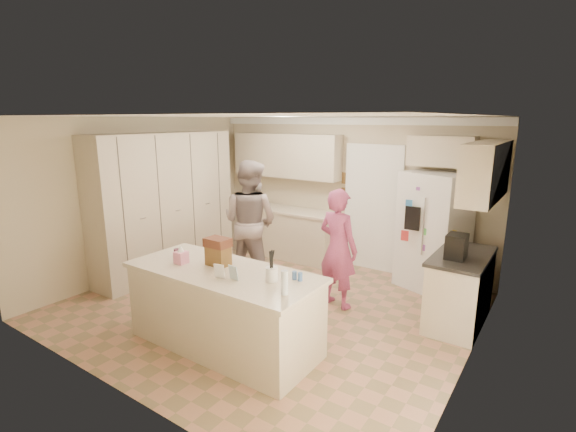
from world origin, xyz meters
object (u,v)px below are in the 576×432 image
Objects in this scene: refrigerator at (433,232)px; coffee_maker at (456,246)px; dollhouse_body at (218,256)px; teen_girl at (338,248)px; utensil_crock at (272,274)px; tissue_box at (181,257)px; teen_boy at (250,222)px; island_base at (224,310)px.

refrigerator reaches higher than coffee_maker.
teen_girl reaches higher than dollhouse_body.
utensil_crock is 0.80m from dollhouse_body.
utensil_crock is 1.21m from tissue_box.
teen_boy is (-3.08, -0.16, -0.09)m from coffee_maker.
teen_boy reaches higher than dollhouse_body.
teen_girl is (0.57, 1.69, 0.39)m from island_base.
dollhouse_body is 1.76m from teen_girl.
refrigerator is 1.65m from teen_girl.
teen_boy is 1.60m from teen_girl.
coffee_maker is 2.32m from utensil_crock.
teen_boy is 1.17× the size of teen_girl.
teen_boy reaches higher than utensil_crock.
island_base is 1.83m from teen_girl.
refrigerator is 3.38m from dollhouse_body.
coffee_maker is at bearing 52.88° from utensil_crock.
utensil_crock is 0.09× the size of teen_girl.
refrigerator reaches higher than island_base.
teen_boy is at bearing -177.03° from coffee_maker.
refrigerator reaches higher than utensil_crock.
coffee_maker is 2.00× the size of utensil_crock.
teen_girl is (1.59, -0.05, -0.14)m from teen_boy.
coffee_maker is at bearing -162.25° from teen_girl.
tissue_box is at bearing -103.61° from refrigerator.
teen_boy is (-0.88, 1.64, -0.06)m from dollhouse_body.
coffee_maker is 1.15× the size of dollhouse_body.
teen_girl reaches higher than island_base.
island_base is 0.79m from tissue_box.
dollhouse_body is at bearing 111.81° from teen_boy.
refrigerator is at bearing 61.43° from dollhouse_body.
teen_boy is at bearing 8.08° from teen_girl.
coffee_maker is at bearing 37.57° from tissue_box.
coffee_maker is 1.52m from teen_girl.
refrigerator is 0.82× the size of island_base.
refrigerator is 1.08× the size of teen_girl.
island_base is 1.13× the size of teen_boy.
tissue_box is 0.54× the size of dollhouse_body.
utensil_crock is at bearing 7.13° from tissue_box.
teen_girl reaches higher than tissue_box.
utensil_crock is (-0.82, -3.02, 0.10)m from refrigerator.
dollhouse_body is at bearing 176.42° from utensil_crock.
teen_boy is (-1.03, 1.74, 0.54)m from island_base.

